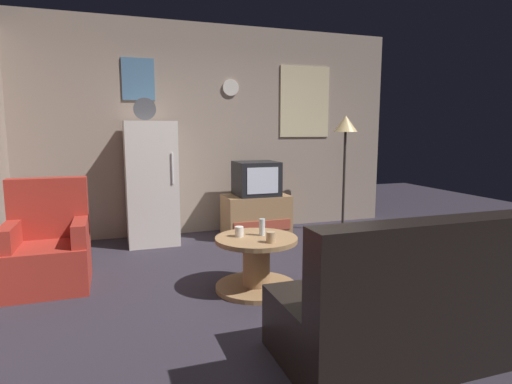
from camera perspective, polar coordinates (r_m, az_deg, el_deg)
The scene contains 12 objects.
ground_plane at distance 3.79m, azimuth 3.55°, elevation -13.27°, with size 12.00×12.00×0.00m, color #2D2833.
wall_with_art at distance 5.86m, azimuth -5.54°, elevation 8.34°, with size 5.20×0.12×2.78m.
fridge at distance 5.35m, azimuth -13.97°, elevation 1.24°, with size 0.60×0.62×1.77m.
tv_stand at distance 5.58m, azimuth -0.01°, elevation -3.21°, with size 0.84×0.53×0.55m.
crt_tv at distance 5.51m, azimuth 0.04°, elevation 1.84°, with size 0.54×0.51×0.44m.
standing_lamp at distance 5.90m, azimuth 11.97°, elevation 7.83°, with size 0.32×0.32×1.59m.
coffee_table at distance 3.76m, azimuth 0.04°, elevation -9.59°, with size 0.72×0.72×0.47m.
wine_glass at distance 3.74m, azimuth 0.82°, elevation -4.76°, with size 0.05×0.05×0.15m, color silver.
mug_ceramic_white at distance 3.71m, azimuth -2.29°, elevation -5.36°, with size 0.08×0.08×0.09m, color silver.
mug_ceramic_tan at distance 3.51m, azimuth 2.00°, elevation -6.12°, with size 0.08×0.08×0.09m, color tan.
armchair at distance 4.25m, azimuth -26.20°, elevation -6.93°, with size 0.68×0.68×0.96m.
couch at distance 2.87m, azimuth 21.05°, elevation -14.40°, with size 1.70×0.80×0.92m.
Camera 1 is at (-1.36, -3.25, 1.40)m, focal length 29.65 mm.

